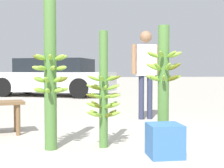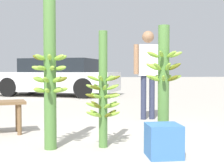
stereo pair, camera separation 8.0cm
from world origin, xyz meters
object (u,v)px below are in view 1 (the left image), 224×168
at_px(banana_stalk_right, 163,81).
at_px(produce_crate, 165,140).
at_px(vendor_person, 146,66).
at_px(banana_stalk_left, 50,74).
at_px(banana_stalk_center, 104,92).
at_px(parked_car, 52,78).

height_order(banana_stalk_right, produce_crate, banana_stalk_right).
bearing_deg(vendor_person, banana_stalk_left, -134.90).
relative_size(banana_stalk_center, vendor_person, 0.83).
height_order(banana_stalk_right, parked_car, banana_stalk_right).
distance_m(banana_stalk_left, vendor_person, 2.58).
bearing_deg(banana_stalk_left, banana_stalk_right, 5.10).
xyz_separation_m(banana_stalk_left, banana_stalk_center, (0.60, 0.02, -0.20)).
bearing_deg(vendor_person, parked_car, 102.69).
bearing_deg(parked_car, banana_stalk_right, -146.03).
height_order(banana_stalk_left, vendor_person, banana_stalk_left).
distance_m(banana_stalk_left, banana_stalk_center, 0.64).
relative_size(banana_stalk_center, banana_stalk_right, 0.94).
bearing_deg(vendor_person, produce_crate, -105.95).
relative_size(banana_stalk_left, banana_stalk_right, 1.18).
bearing_deg(parked_car, vendor_person, -139.73).
distance_m(banana_stalk_right, parked_car, 7.82).
xyz_separation_m(banana_stalk_left, parked_car, (-0.39, 7.75, -0.20)).
xyz_separation_m(parked_car, produce_crate, (1.58, -8.21, -0.48)).
bearing_deg(banana_stalk_right, vendor_person, 82.50).
distance_m(banana_stalk_left, parked_car, 7.76).
bearing_deg(banana_stalk_left, parked_car, 92.89).
distance_m(vendor_person, parked_car, 6.07).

